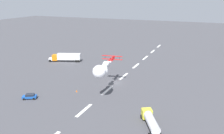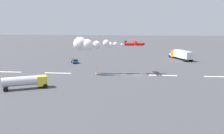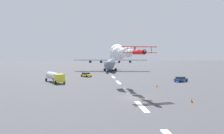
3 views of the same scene
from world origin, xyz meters
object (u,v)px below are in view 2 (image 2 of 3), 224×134
fuel_tanker_truck (25,81)px  traffic_cone_far (97,67)px  stunt_biplane_red (90,44)px  traffic_cone_near (154,68)px  semi_truck_orange (181,54)px  followme_car_yellow (75,61)px

fuel_tanker_truck → traffic_cone_far: fuel_tanker_truck is taller
fuel_tanker_truck → traffic_cone_far: size_ratio=12.87×
stunt_biplane_red → traffic_cone_near: 22.74m
stunt_biplane_red → semi_truck_orange: size_ratio=1.40×
stunt_biplane_red → followme_car_yellow: size_ratio=4.59×
stunt_biplane_red → followme_car_yellow: bearing=-63.7°
semi_truck_orange → traffic_cone_far: size_ratio=19.33×
traffic_cone_far → semi_truck_orange: bearing=-141.8°
semi_truck_orange → traffic_cone_far: 38.18m
stunt_biplane_red → traffic_cone_near: bearing=-151.9°
followme_car_yellow → fuel_tanker_truck: bearing=87.3°
fuel_tanker_truck → traffic_cone_near: 40.70m
semi_truck_orange → traffic_cone_far: bearing=38.2°
semi_truck_orange → traffic_cone_near: size_ratio=19.33×
stunt_biplane_red → semi_truck_orange: stunt_biplane_red is taller
stunt_biplane_red → fuel_tanker_truck: (11.28, 17.53, -6.89)m
stunt_biplane_red → traffic_cone_near: size_ratio=27.10×
traffic_cone_far → stunt_biplane_red: bearing=87.4°
semi_truck_orange → traffic_cone_near: 25.71m
traffic_cone_near → fuel_tanker_truck: bearing=42.6°
followme_car_yellow → traffic_cone_near: followme_car_yellow is taller
stunt_biplane_red → traffic_cone_far: bearing=-92.6°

